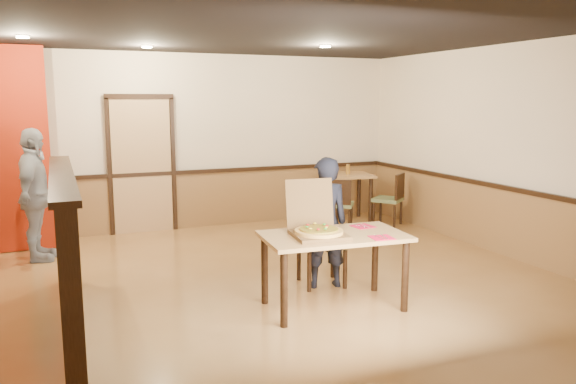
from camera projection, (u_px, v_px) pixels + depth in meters
name	position (u px, v px, depth m)	size (l,w,h in m)	color
floor	(268.00, 293.00, 6.07)	(7.00, 7.00, 0.00)	#B17D45
ceiling	(267.00, 26.00, 5.62)	(7.00, 7.00, 0.00)	black
wall_back	(191.00, 142.00, 9.03)	(7.00, 7.00, 0.00)	beige
wall_right	(523.00, 153.00, 7.17)	(7.00, 7.00, 0.00)	beige
wainscot_back	(193.00, 200.00, 9.16)	(7.00, 0.04, 0.90)	olive
chair_rail_back	(193.00, 172.00, 9.07)	(7.00, 0.06, 0.06)	black
wainscot_right	(517.00, 226.00, 7.32)	(0.04, 7.00, 0.90)	olive
chair_rail_right	(518.00, 190.00, 7.23)	(0.06, 7.00, 0.06)	black
back_door	(142.00, 166.00, 8.75)	(0.90, 0.06, 2.10)	tan
booth_partition	(66.00, 251.00, 5.01)	(0.20, 3.10, 1.44)	black
spot_a	(22.00, 37.00, 6.39)	(0.14, 0.14, 0.02)	#FFEDB2
spot_b	(147.00, 47.00, 7.60)	(0.14, 0.14, 0.02)	#FFEDB2
spot_c	(325.00, 46.00, 7.52)	(0.14, 0.14, 0.02)	#FFEDB2
main_table	(334.00, 245.00, 5.57)	(1.47, 0.91, 0.76)	#AE7F49
diner_chair	(320.00, 235.00, 6.36)	(0.56, 0.56, 1.01)	#646F40
side_chair_left	(339.00, 202.00, 8.92)	(0.58, 0.58, 0.84)	#646F40
side_chair_right	(392.00, 197.00, 9.29)	(0.61, 0.61, 0.87)	#646F40
side_table	(348.00, 184.00, 9.63)	(0.89, 0.89, 0.82)	#AE7F49
diner	(324.00, 223.00, 6.19)	(0.53, 0.35, 1.46)	black
passerby	(35.00, 195.00, 7.19)	(1.01, 0.42, 1.72)	#919199
pizza_box	(317.00, 229.00, 5.49)	(0.56, 0.64, 0.53)	brown
pizza	(319.00, 231.00, 5.44)	(0.47, 0.47, 0.03)	#FAC05B
napkin_near	(382.00, 238.00, 5.41)	(0.23, 0.23, 0.01)	red
napkin_far	(363.00, 226.00, 5.89)	(0.23, 0.23, 0.01)	red
condiment	(348.00, 169.00, 9.55)	(0.07, 0.07, 0.17)	#97621B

